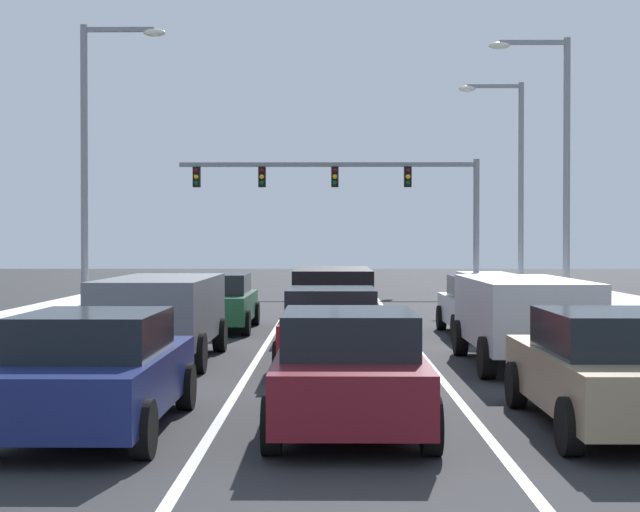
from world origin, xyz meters
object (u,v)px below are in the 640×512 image
Objects in this scene: suv_silver_right_lane_second at (523,313)px; street_lamp_right_far at (513,171)px; sedan_tan_right_lane_nearest at (611,369)px; traffic_light_gantry at (363,187)px; sedan_red_center_lane_second at (331,328)px; sedan_white_right_lane_third at (484,306)px; street_lamp_right_mid at (556,151)px; suv_gray_left_lane_second at (162,310)px; sedan_navy_left_lane_nearest at (96,371)px; street_lamp_left_mid at (95,145)px; sedan_green_left_lane_third at (217,302)px; suv_black_center_lane_third at (333,293)px; sedan_maroon_center_lane_nearest at (349,369)px.

suv_silver_right_lane_second is 21.47m from street_lamp_right_far.
traffic_light_gantry is at bearing 93.55° from sedan_tan_right_lane_nearest.
traffic_light_gantry reaches higher than sedan_red_center_lane_second.
street_lamp_right_mid is at bearing 64.09° from sedan_white_right_lane_third.
suv_gray_left_lane_second is at bearing -118.12° from street_lamp_right_far.
sedan_tan_right_lane_nearest and sedan_navy_left_lane_nearest have the same top height.
street_lamp_right_far is 0.97× the size of street_lamp_left_mid.
sedan_white_right_lane_third and sedan_green_left_lane_third have the same top height.
street_lamp_right_far is (10.42, 13.45, 4.46)m from sedan_green_left_lane_third.
suv_black_center_lane_third is at bearing -117.77° from street_lamp_right_far.
suv_black_center_lane_third is 0.54× the size of street_lamp_left_mid.
sedan_green_left_lane_third is at bearing 116.12° from sedan_tan_right_lane_nearest.
sedan_white_right_lane_third is 13.37m from street_lamp_left_mid.
street_lamp_left_mid reaches higher than sedan_navy_left_lane_nearest.
street_lamp_right_far is at bearing 32.04° from street_lamp_left_mid.
sedan_white_right_lane_third is 7.23m from sedan_red_center_lane_second.
sedan_tan_right_lane_nearest is at bearing 1.88° from sedan_navy_left_lane_nearest.
street_lamp_right_far is at bearing 75.04° from sedan_maroon_center_lane_nearest.
sedan_maroon_center_lane_nearest is 5.82m from sedan_red_center_lane_second.
sedan_maroon_center_lane_nearest and sedan_green_left_lane_third have the same top height.
sedan_navy_left_lane_nearest is at bearing -119.24° from sedan_white_right_lane_third.
street_lamp_right_far reaches higher than sedan_tan_right_lane_nearest.
sedan_tan_right_lane_nearest is 21.23m from street_lamp_left_mid.
sedan_white_right_lane_third is 1.00× the size of sedan_navy_left_lane_nearest.
sedan_maroon_center_lane_nearest is 1.00× the size of sedan_red_center_lane_second.
sedan_red_center_lane_second is (-0.22, 5.81, 0.00)m from sedan_maroon_center_lane_nearest.
suv_gray_left_lane_second is 16.91m from street_lamp_right_mid.
suv_gray_left_lane_second is 0.35× the size of traffic_light_gantry.
sedan_tan_right_lane_nearest is at bearing -63.88° from sedan_green_left_lane_third.
street_lamp_left_mid reaches higher than suv_silver_right_lane_second.
sedan_maroon_center_lane_nearest is 19.71m from street_lamp_left_mid.
suv_silver_right_lane_second is 7.02m from sedan_maroon_center_lane_nearest.
suv_black_center_lane_third reaches higher than sedan_white_right_lane_third.
suv_silver_right_lane_second is 1.09× the size of sedan_green_left_lane_third.
sedan_white_right_lane_third is 1.00× the size of sedan_green_left_lane_third.
sedan_tan_right_lane_nearest is at bearing -58.32° from street_lamp_left_mid.
sedan_tan_right_lane_nearest is 32.94m from traffic_light_gantry.
suv_black_center_lane_third is (-0.17, 12.90, 0.25)m from sedan_maroon_center_lane_nearest.
sedan_tan_right_lane_nearest and sedan_red_center_lane_second have the same top height.
sedan_navy_left_lane_nearest is (-2.95, -6.04, 0.00)m from sedan_red_center_lane_second.
street_lamp_right_far is at bearing 76.66° from sedan_white_right_lane_third.
suv_gray_left_lane_second is (-3.35, 0.92, 0.25)m from sedan_red_center_lane_second.
traffic_light_gantry reaches higher than suv_silver_right_lane_second.
sedan_navy_left_lane_nearest is 22.38m from street_lamp_right_mid.
suv_silver_right_lane_second is 3.68m from sedan_red_center_lane_second.
suv_silver_right_lane_second is 0.54× the size of street_lamp_left_mid.
suv_black_center_lane_third reaches higher than sedan_navy_left_lane_nearest.
suv_gray_left_lane_second is 12.38m from street_lamp_left_mid.
street_lamp_left_mid is (-7.56, 17.61, 4.61)m from sedan_maroon_center_lane_nearest.
suv_gray_left_lane_second is at bearing 174.94° from suv_silver_right_lane_second.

